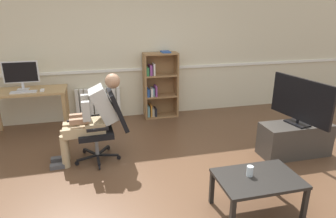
{
  "coord_description": "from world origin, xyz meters",
  "views": [
    {
      "loc": [
        -0.78,
        -2.91,
        2.05
      ],
      "look_at": [
        0.15,
        0.85,
        0.7
      ],
      "focal_mm": 31.62,
      "sensor_mm": 36.0,
      "label": 1
    }
  ],
  "objects_px": {
    "imac_monitor": "(21,73)",
    "keyboard": "(24,92)",
    "bookshelf": "(158,86)",
    "person_seated": "(92,116)",
    "tv_screen": "(301,101)",
    "office_chair": "(106,123)",
    "drinking_glass": "(250,171)",
    "computer_desk": "(28,97)",
    "computer_mouse": "(42,90)",
    "radiator": "(98,104)",
    "coffee_table": "(258,181)",
    "tv_stand": "(295,139)"
  },
  "relations": [
    {
      "from": "keyboard",
      "to": "person_seated",
      "type": "relative_size",
      "value": 0.32
    },
    {
      "from": "drinking_glass",
      "to": "imac_monitor",
      "type": "bearing_deg",
      "value": 133.12
    },
    {
      "from": "drinking_glass",
      "to": "office_chair",
      "type": "bearing_deg",
      "value": 131.9
    },
    {
      "from": "drinking_glass",
      "to": "computer_desk",
      "type": "bearing_deg",
      "value": 133.17
    },
    {
      "from": "imac_monitor",
      "to": "bookshelf",
      "type": "height_order",
      "value": "bookshelf"
    },
    {
      "from": "coffee_table",
      "to": "tv_screen",
      "type": "bearing_deg",
      "value": 40.57
    },
    {
      "from": "radiator",
      "to": "person_seated",
      "type": "bearing_deg",
      "value": -93.44
    },
    {
      "from": "coffee_table",
      "to": "drinking_glass",
      "type": "height_order",
      "value": "drinking_glass"
    },
    {
      "from": "keyboard",
      "to": "person_seated",
      "type": "bearing_deg",
      "value": -45.78
    },
    {
      "from": "computer_mouse",
      "to": "bookshelf",
      "type": "distance_m",
      "value": 2.05
    },
    {
      "from": "person_seated",
      "to": "coffee_table",
      "type": "relative_size",
      "value": 1.45
    },
    {
      "from": "coffee_table",
      "to": "keyboard",
      "type": "bearing_deg",
      "value": 135.22
    },
    {
      "from": "keyboard",
      "to": "radiator",
      "type": "height_order",
      "value": "keyboard"
    },
    {
      "from": "person_seated",
      "to": "tv_screen",
      "type": "xyz_separation_m",
      "value": [
        2.8,
        -0.53,
        0.17
      ]
    },
    {
      "from": "person_seated",
      "to": "tv_stand",
      "type": "xyz_separation_m",
      "value": [
        2.8,
        -0.53,
        -0.41
      ]
    },
    {
      "from": "radiator",
      "to": "tv_screen",
      "type": "bearing_deg",
      "value": -38.18
    },
    {
      "from": "drinking_glass",
      "to": "computer_mouse",
      "type": "bearing_deg",
      "value": 131.48
    },
    {
      "from": "imac_monitor",
      "to": "keyboard",
      "type": "xyz_separation_m",
      "value": [
        0.05,
        -0.22,
        -0.26
      ]
    },
    {
      "from": "computer_desk",
      "to": "drinking_glass",
      "type": "relative_size",
      "value": 11.3
    },
    {
      "from": "computer_desk",
      "to": "tv_stand",
      "type": "distance_m",
      "value": 4.22
    },
    {
      "from": "person_seated",
      "to": "bookshelf",
      "type": "bearing_deg",
      "value": 137.63
    },
    {
      "from": "coffee_table",
      "to": "computer_desk",
      "type": "bearing_deg",
      "value": 133.48
    },
    {
      "from": "computer_desk",
      "to": "office_chair",
      "type": "xyz_separation_m",
      "value": [
        1.19,
        -1.2,
        -0.11
      ]
    },
    {
      "from": "person_seated",
      "to": "tv_stand",
      "type": "distance_m",
      "value": 2.88
    },
    {
      "from": "tv_stand",
      "to": "coffee_table",
      "type": "bearing_deg",
      "value": -139.4
    },
    {
      "from": "computer_desk",
      "to": "computer_mouse",
      "type": "relative_size",
      "value": 12.16
    },
    {
      "from": "imac_monitor",
      "to": "tv_screen",
      "type": "bearing_deg",
      "value": -25.05
    },
    {
      "from": "computer_desk",
      "to": "computer_mouse",
      "type": "xyz_separation_m",
      "value": [
        0.25,
        -0.12,
        0.13
      ]
    },
    {
      "from": "person_seated",
      "to": "imac_monitor",
      "type": "bearing_deg",
      "value": -142.75
    },
    {
      "from": "computer_mouse",
      "to": "person_seated",
      "type": "bearing_deg",
      "value": -54.93
    },
    {
      "from": "computer_mouse",
      "to": "bookshelf",
      "type": "bearing_deg",
      "value": 11.72
    },
    {
      "from": "radiator",
      "to": "drinking_glass",
      "type": "height_order",
      "value": "radiator"
    },
    {
      "from": "keyboard",
      "to": "computer_mouse",
      "type": "xyz_separation_m",
      "value": [
        0.28,
        0.02,
        0.01
      ]
    },
    {
      "from": "office_chair",
      "to": "drinking_glass",
      "type": "xyz_separation_m",
      "value": [
        1.36,
        -1.52,
        -0.06
      ]
    },
    {
      "from": "computer_desk",
      "to": "keyboard",
      "type": "relative_size",
      "value": 3.12
    },
    {
      "from": "keyboard",
      "to": "drinking_glass",
      "type": "bearing_deg",
      "value": -45.06
    },
    {
      "from": "office_chair",
      "to": "keyboard",
      "type": "bearing_deg",
      "value": -134.11
    },
    {
      "from": "tv_screen",
      "to": "office_chair",
      "type": "bearing_deg",
      "value": 67.38
    },
    {
      "from": "tv_screen",
      "to": "drinking_glass",
      "type": "distance_m",
      "value": 1.64
    },
    {
      "from": "person_seated",
      "to": "radiator",
      "type": "bearing_deg",
      "value": 173.65
    },
    {
      "from": "person_seated",
      "to": "coffee_table",
      "type": "height_order",
      "value": "person_seated"
    },
    {
      "from": "keyboard",
      "to": "radiator",
      "type": "bearing_deg",
      "value": 25.02
    },
    {
      "from": "computer_desk",
      "to": "radiator",
      "type": "relative_size",
      "value": 1.5
    },
    {
      "from": "radiator",
      "to": "drinking_glass",
      "type": "xyz_separation_m",
      "value": [
        1.44,
        -3.11,
        0.17
      ]
    },
    {
      "from": "computer_desk",
      "to": "imac_monitor",
      "type": "relative_size",
      "value": 2.23
    },
    {
      "from": "computer_desk",
      "to": "radiator",
      "type": "height_order",
      "value": "computer_desk"
    },
    {
      "from": "drinking_glass",
      "to": "tv_screen",
      "type": "bearing_deg",
      "value": 37.58
    },
    {
      "from": "keyboard",
      "to": "bookshelf",
      "type": "bearing_deg",
      "value": 10.82
    },
    {
      "from": "keyboard",
      "to": "radiator",
      "type": "distance_m",
      "value": 1.33
    },
    {
      "from": "tv_screen",
      "to": "computer_mouse",
      "type": "bearing_deg",
      "value": 54.56
    }
  ]
}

